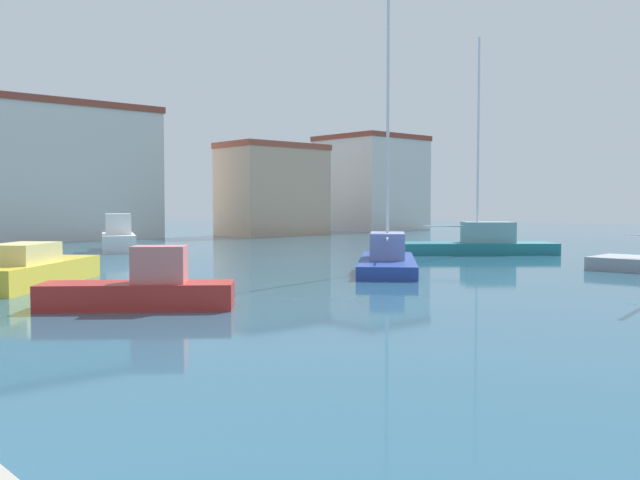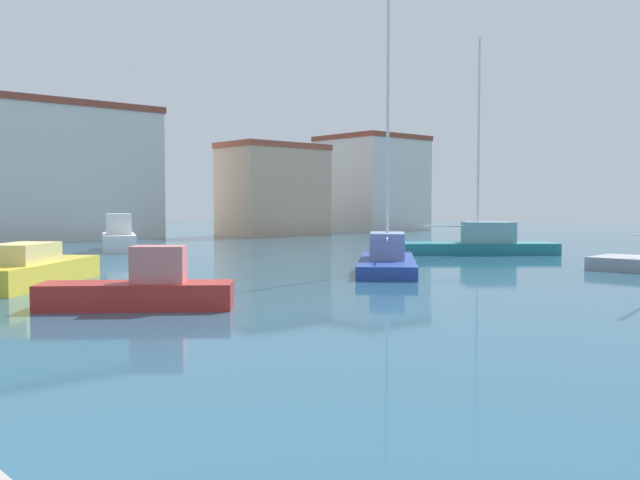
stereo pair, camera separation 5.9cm
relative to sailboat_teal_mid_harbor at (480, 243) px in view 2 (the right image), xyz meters
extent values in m
plane|color=#285670|center=(-18.20, 3.38, -0.59)|extent=(160.00, 160.00, 0.00)
cube|color=#1E707A|center=(-0.12, 0.10, -0.28)|extent=(8.14, 7.44, 0.62)
cube|color=#6B9CA2|center=(0.33, -0.28, 0.59)|extent=(3.16, 3.04, 1.13)
cylinder|color=silver|center=(-0.12, 0.10, 5.58)|extent=(0.12, 0.12, 11.11)
cylinder|color=silver|center=(-1.27, 1.06, 0.93)|extent=(2.28, 1.92, 0.08)
cube|color=#233D93|center=(-11.05, -3.35, -0.34)|extent=(7.51, 7.18, 0.50)
cube|color=#6E7DB1|center=(-11.01, -3.30, 0.44)|extent=(2.98, 2.90, 1.05)
cylinder|color=silver|center=(-11.05, -3.35, 5.53)|extent=(0.12, 0.12, 11.24)
cylinder|color=silver|center=(-12.13, -4.35, 0.81)|extent=(2.16, 2.00, 0.08)
cube|color=white|center=(-13.52, 15.83, -0.10)|extent=(4.22, 6.34, 0.97)
cube|color=silver|center=(-13.83, 15.16, 0.98)|extent=(2.10, 2.39, 1.19)
cube|color=#B22823|center=(-23.69, -6.22, -0.25)|extent=(4.79, 4.24, 0.68)
cube|color=#C4716E|center=(-23.24, -6.58, 0.57)|extent=(1.65, 1.58, 0.96)
cube|color=gold|center=(-23.82, 0.94, -0.19)|extent=(6.14, 5.92, 0.80)
cube|color=#DFCD77|center=(-24.23, 0.56, 0.53)|extent=(2.83, 2.78, 0.65)
cube|color=beige|center=(-10.57, 32.19, 4.34)|extent=(13.15, 9.87, 9.86)
cube|color=brown|center=(-10.57, 32.19, 9.52)|extent=(13.41, 10.07, 0.50)
cube|color=tan|center=(6.05, 26.17, 3.15)|extent=(8.87, 5.45, 7.48)
cube|color=#9E4733|center=(6.05, 26.17, 7.14)|extent=(9.04, 5.56, 0.50)
cube|color=beige|center=(21.31, 29.00, 4.05)|extent=(8.87, 8.80, 9.29)
cube|color=brown|center=(21.31, 29.00, 8.94)|extent=(9.05, 8.97, 0.50)
camera|label=1|loc=(-32.39, -23.11, 2.13)|focal=39.88mm
camera|label=2|loc=(-32.34, -23.15, 2.13)|focal=39.88mm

